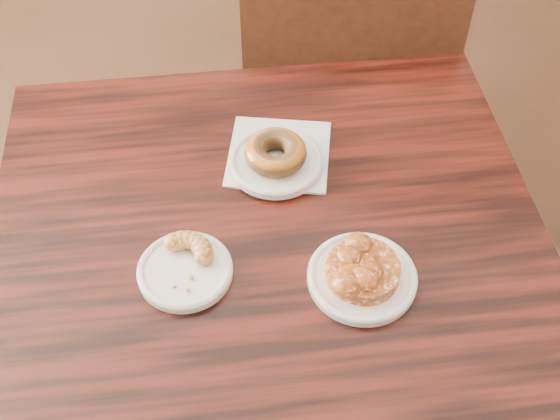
% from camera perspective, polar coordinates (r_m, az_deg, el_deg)
% --- Properties ---
extents(floor, '(5.00, 5.00, 0.00)m').
position_cam_1_polar(floor, '(1.87, -5.60, -9.70)').
color(floor, black).
rests_on(floor, ground).
extents(cafe_table, '(1.07, 1.07, 0.75)m').
position_cam_1_polar(cafe_table, '(1.39, -0.64, -12.38)').
color(cafe_table, black).
rests_on(cafe_table, floor).
extents(chair_far, '(0.53, 0.53, 0.90)m').
position_cam_1_polar(chair_far, '(1.86, 5.50, 11.26)').
color(chair_far, black).
rests_on(chair_far, floor).
extents(napkin, '(0.18, 0.18, 0.00)m').
position_cam_1_polar(napkin, '(1.20, -0.10, 4.59)').
color(napkin, silver).
rests_on(napkin, cafe_table).
extents(plate_donut, '(0.16, 0.16, 0.01)m').
position_cam_1_polar(plate_donut, '(1.17, -0.35, 3.87)').
color(plate_donut, white).
rests_on(plate_donut, napkin).
extents(plate_cruller, '(0.14, 0.14, 0.01)m').
position_cam_1_polar(plate_cruller, '(1.05, -7.72, -4.95)').
color(plate_cruller, white).
rests_on(plate_cruller, cafe_table).
extents(plate_fritter, '(0.16, 0.16, 0.01)m').
position_cam_1_polar(plate_fritter, '(1.04, 6.68, -5.49)').
color(plate_fritter, white).
rests_on(plate_fritter, cafe_table).
extents(glazed_donut, '(0.10, 0.10, 0.04)m').
position_cam_1_polar(glazed_donut, '(1.16, -0.35, 4.70)').
color(glazed_donut, '#8B5414').
rests_on(glazed_donut, plate_donut).
extents(apple_fritter, '(0.14, 0.14, 0.04)m').
position_cam_1_polar(apple_fritter, '(1.02, 6.80, -4.74)').
color(apple_fritter, '#4C2708').
rests_on(apple_fritter, plate_fritter).
extents(cruller_fragment, '(0.10, 0.10, 0.03)m').
position_cam_1_polar(cruller_fragment, '(1.03, -7.83, -4.32)').
color(cruller_fragment, brown).
rests_on(cruller_fragment, plate_cruller).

